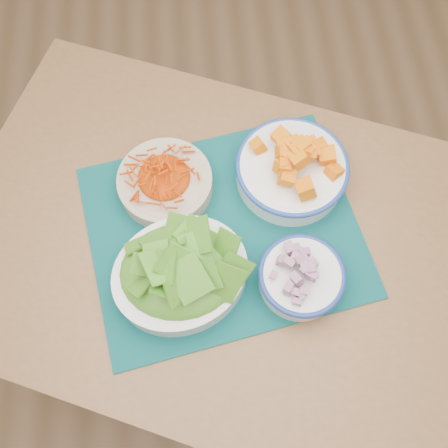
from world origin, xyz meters
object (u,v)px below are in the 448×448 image
lettuce_bowl (179,270)px  carrot_bowl (165,180)px  table (228,262)px  placemat (224,231)px  onion_bowl (302,276)px  squash_bowl (292,166)px

lettuce_bowl → carrot_bowl: bearing=77.7°
table → lettuce_bowl: bearing=-121.7°
carrot_bowl → lettuce_bowl: lettuce_bowl is taller
placemat → lettuce_bowl: lettuce_bowl is taller
carrot_bowl → onion_bowl: bearing=-42.3°
onion_bowl → lettuce_bowl: bearing=173.8°
placemat → lettuce_bowl: size_ratio=1.71×
placemat → carrot_bowl: bearing=126.4°
squash_bowl → lettuce_bowl: bearing=-139.4°
lettuce_bowl → onion_bowl: (0.21, -0.02, -0.02)m
table → onion_bowl: (0.12, -0.09, 0.16)m
table → lettuce_bowl: lettuce_bowl is taller
table → carrot_bowl: carrot_bowl is taller
table → carrot_bowl: size_ratio=6.17×
squash_bowl → lettuce_bowl: 0.30m
lettuce_bowl → squash_bowl: bearing=21.9°
placemat → onion_bowl: size_ratio=2.87×
table → placemat: 0.12m
squash_bowl → carrot_bowl: bearing=-179.4°
table → squash_bowl: (0.13, 0.13, 0.17)m
placemat → carrot_bowl: size_ratio=2.48×
table → carrot_bowl: (-0.11, 0.12, 0.15)m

